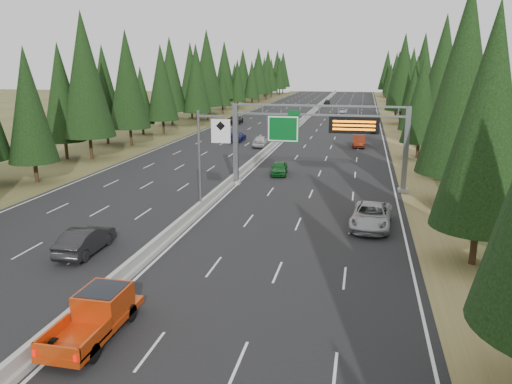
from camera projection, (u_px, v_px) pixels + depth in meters
The scene contains 19 objects.
road at pixel (295, 128), 91.86m from camera, with size 32.00×260.00×0.08m, color black.
shoulder_right at pixel (395, 131), 88.24m from camera, with size 3.60×260.00×0.06m, color olive.
shoulder_left at pixel (203, 126), 95.48m from camera, with size 3.60×260.00×0.06m, color #41421F.
median_barrier at pixel (295, 126), 91.76m from camera, with size 0.70×260.00×0.85m.
sign_gantry at pixel (325, 134), 46.02m from camera, with size 16.75×0.98×7.80m.
hov_sign_pole at pixel (206, 155), 38.46m from camera, with size 2.80×0.50×8.00m.
tree_row_right at pixel (432, 81), 74.81m from camera, with size 11.46×244.02×19.00m.
tree_row_left at pixel (154, 77), 82.66m from camera, with size 11.71×244.08×18.92m.
silver_minivan at pixel (371, 216), 35.84m from camera, with size 2.76×5.98×1.66m, color #A2A2A7.
red_pickup at pixel (99, 311), 21.64m from camera, with size 2.02×5.65×1.84m.
car_ahead_green at pixel (279, 168), 53.02m from camera, with size 1.65×4.10×1.40m, color #14581F.
car_ahead_dkred at pixel (359, 141), 70.86m from camera, with size 1.71×4.91×1.62m, color maroon.
car_ahead_dkgrey at pixel (341, 117), 104.35m from camera, with size 1.92×4.71×1.37m, color black.
car_ahead_white at pixel (342, 111), 118.32m from camera, with size 2.15×4.67×1.30m, color #B9B9B9.
car_ahead_far at pixel (327, 102), 147.63m from camera, with size 1.54×3.83×1.30m, color black.
car_onc_near at pixel (85, 240), 30.94m from camera, with size 1.73×4.96×1.64m, color black.
car_onc_blue at pixel (237, 136), 75.98m from camera, with size 2.05×5.05×1.47m, color navy.
car_onc_white at pixel (261, 141), 71.03m from camera, with size 1.93×4.79×1.63m, color #B2B2B2.
car_onc_far at pixel (235, 120), 98.85m from camera, with size 2.60×5.64×1.57m, color black.
Camera 1 is at (12.31, -11.35, 11.48)m, focal length 35.00 mm.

